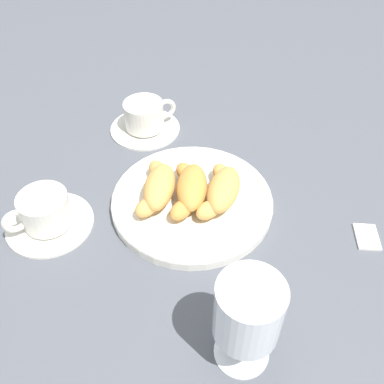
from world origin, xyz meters
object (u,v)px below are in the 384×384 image
(croissant_extra, at_px, (159,186))
(coffee_cup_far, at_px, (46,214))
(croissant_small, at_px, (190,188))
(juice_glass_left, at_px, (248,315))
(sugar_packet, at_px, (367,236))
(pastry_plate, at_px, (192,201))
(coffee_cup_near, at_px, (145,118))
(croissant_large, at_px, (222,190))

(croissant_extra, height_order, coffee_cup_far, same)
(croissant_small, height_order, juice_glass_left, juice_glass_left)
(coffee_cup_far, xyz_separation_m, juice_glass_left, (-0.07, -0.35, 0.07))
(juice_glass_left, distance_m, sugar_packet, 0.29)
(coffee_cup_far, bearing_deg, pastry_plate, -54.21)
(coffee_cup_near, relative_size, sugar_packet, 2.72)
(pastry_plate, distance_m, croissant_large, 0.05)
(pastry_plate, bearing_deg, juice_glass_left, -141.59)
(croissant_large, relative_size, juice_glass_left, 0.97)
(croissant_extra, relative_size, sugar_packet, 2.63)
(pastry_plate, height_order, sugar_packet, pastry_plate)
(croissant_small, height_order, sugar_packet, croissant_small)
(coffee_cup_near, relative_size, coffee_cup_far, 1.00)
(pastry_plate, xyz_separation_m, coffee_cup_near, (0.15, 0.17, 0.02))
(pastry_plate, height_order, juice_glass_left, juice_glass_left)
(croissant_large, distance_m, coffee_cup_near, 0.25)
(coffee_cup_far, relative_size, juice_glass_left, 0.97)
(croissant_extra, relative_size, coffee_cup_far, 0.97)
(croissant_extra, bearing_deg, croissant_large, -70.31)
(coffee_cup_far, bearing_deg, croissant_large, -56.85)
(sugar_packet, bearing_deg, pastry_plate, 79.80)
(croissant_small, relative_size, coffee_cup_near, 0.94)
(croissant_small, xyz_separation_m, croissant_extra, (-0.02, 0.05, 0.00))
(croissant_extra, distance_m, sugar_packet, 0.33)
(croissant_extra, height_order, coffee_cup_near, same)
(juice_glass_left, bearing_deg, sugar_packet, -23.88)
(croissant_large, xyz_separation_m, croissant_extra, (-0.03, 0.09, 0.00))
(croissant_large, distance_m, sugar_packet, 0.23)
(sugar_packet, bearing_deg, croissant_small, 79.92)
(croissant_large, relative_size, coffee_cup_near, 1.00)
(croissant_large, height_order, croissant_small, same)
(croissant_large, xyz_separation_m, juice_glass_left, (-0.22, -0.12, 0.05))
(croissant_small, distance_m, coffee_cup_far, 0.23)
(croissant_large, relative_size, croissant_small, 1.06)
(croissant_small, height_order, croissant_extra, same)
(coffee_cup_far, height_order, sugar_packet, coffee_cup_far)
(croissant_large, xyz_separation_m, sugar_packet, (0.03, -0.23, -0.03))
(coffee_cup_far, distance_m, sugar_packet, 0.49)
(croissant_extra, xyz_separation_m, juice_glass_left, (-0.18, -0.21, 0.05))
(pastry_plate, height_order, croissant_large, croissant_large)
(croissant_extra, relative_size, juice_glass_left, 0.94)
(coffee_cup_near, bearing_deg, sugar_packet, -102.65)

